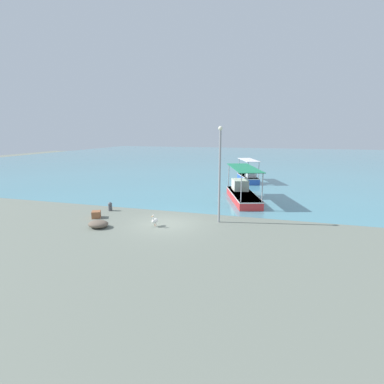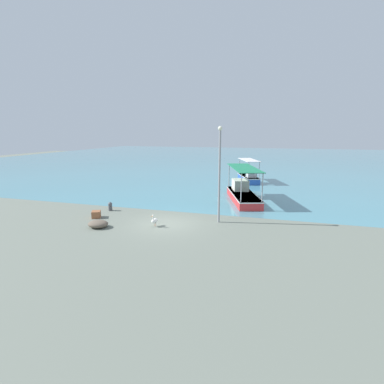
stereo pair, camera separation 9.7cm
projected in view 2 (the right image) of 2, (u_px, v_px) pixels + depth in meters
ground at (167, 224)px, 19.53m from camera, size 120.00×120.00×0.00m
harbor_water at (247, 159)px, 64.63m from camera, size 110.00×90.00×0.00m
fishing_boat_outer at (243, 193)px, 25.98m from camera, size 3.89×7.11×2.90m
fishing_boat_near_right at (249, 177)px, 35.47m from camera, size 3.17×5.37×2.62m
pelican at (154, 221)px, 18.90m from camera, size 0.38×0.80×0.80m
lamp_post at (219, 170)px, 19.17m from camera, size 0.28×0.28×6.24m
mooring_bollard at (110, 206)px, 22.68m from camera, size 0.30×0.30×0.66m
net_pile at (98, 224)px, 18.72m from camera, size 1.28×1.09×0.46m
cargo_crate at (96, 214)px, 20.85m from camera, size 0.82×0.86×0.47m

